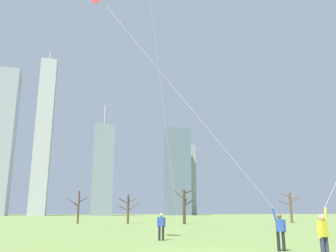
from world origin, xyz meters
TOP-DOWN VIEW (x-y plane):
  - kite_flyer_midfield_center_red at (1.98, 2.98)m, footprint 8.99×6.64m
  - bystander_strolling_midfield at (0.26, 8.62)m, footprint 0.49×0.29m
  - bare_tree_center at (27.81, 36.29)m, footprint 3.35×1.40m
  - bare_tree_far_right_edge at (9.99, 34.95)m, footprint 2.82×1.42m
  - bare_tree_leftmost at (-4.39, 40.47)m, footprint 2.93×1.63m
  - bare_tree_left_of_center at (2.58, 38.62)m, footprint 3.12×1.78m
  - skyline_tall_tower at (6.04, 140.97)m, footprint 8.67×8.19m
  - skyline_wide_slab at (40.45, 142.59)m, footprint 10.99×7.59m
  - skyline_slender_spire at (46.80, 155.09)m, footprint 11.33×8.71m
  - skyline_short_annex at (-19.63, 142.53)m, footprint 6.78×6.81m
  - skyline_squat_block at (-36.19, 143.36)m, footprint 9.85×8.44m

SIDE VIEW (x-z plane):
  - bystander_strolling_midfield at x=0.26m, z-range 0.09..1.71m
  - bare_tree_left_of_center at x=2.58m, z-range 0.22..4.29m
  - bare_tree_leftmost at x=-4.39m, z-range 0.10..4.77m
  - bare_tree_center at x=27.81m, z-range 0.29..4.85m
  - bare_tree_far_right_edge at x=9.99m, z-range 0.23..5.05m
  - kite_flyer_midfield_center_red at x=1.98m, z-range -3.48..12.42m
  - skyline_slender_spire at x=46.80m, z-range 0.00..34.40m
  - skyline_tall_tower at x=6.04m, z-range -4.72..43.90m
  - skyline_wide_slab at x=40.45m, z-range 0.00..39.83m
  - skyline_squat_block at x=-36.19m, z-range 0.00..61.98m
  - skyline_short_annex at x=-19.63m, z-range -2.35..70.28m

